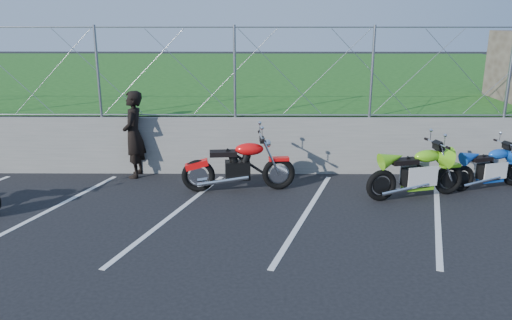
{
  "coord_description": "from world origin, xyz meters",
  "views": [
    {
      "loc": [
        1.55,
        -7.49,
        3.46
      ],
      "look_at": [
        1.48,
        1.3,
        0.93
      ],
      "focal_mm": 35.0,
      "sensor_mm": 36.0,
      "label": 1
    }
  ],
  "objects_px": {
    "sportbike_blue": "(490,169)",
    "naked_orange": "(240,167)",
    "person_standing": "(134,135)",
    "sportbike_green": "(418,175)"
  },
  "relations": [
    {
      "from": "naked_orange",
      "to": "person_standing",
      "type": "relative_size",
      "value": 1.21
    },
    {
      "from": "sportbike_green",
      "to": "person_standing",
      "type": "distance_m",
      "value": 6.06
    },
    {
      "from": "sportbike_blue",
      "to": "person_standing",
      "type": "distance_m",
      "value": 7.64
    },
    {
      "from": "naked_orange",
      "to": "person_standing",
      "type": "distance_m",
      "value": 2.61
    },
    {
      "from": "sportbike_green",
      "to": "person_standing",
      "type": "xyz_separation_m",
      "value": [
        -5.89,
        1.33,
        0.49
      ]
    },
    {
      "from": "sportbike_green",
      "to": "naked_orange",
      "type": "bearing_deg",
      "value": 158.93
    },
    {
      "from": "naked_orange",
      "to": "sportbike_green",
      "type": "height_order",
      "value": "naked_orange"
    },
    {
      "from": "naked_orange",
      "to": "sportbike_blue",
      "type": "distance_m",
      "value": 5.2
    },
    {
      "from": "sportbike_blue",
      "to": "person_standing",
      "type": "xyz_separation_m",
      "value": [
        -7.58,
        0.77,
        0.55
      ]
    },
    {
      "from": "sportbike_blue",
      "to": "naked_orange",
      "type": "bearing_deg",
      "value": 165.27
    }
  ]
}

